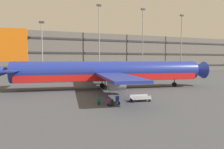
{
  "coord_description": "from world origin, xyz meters",
  "views": [
    {
      "loc": [
        -12.3,
        -36.25,
        5.48
      ],
      "look_at": [
        -0.71,
        -5.32,
        3.0
      ],
      "focal_mm": 31.93,
      "sensor_mm": 36.0,
      "label": 1
    }
  ],
  "objects_px": {
    "backpack_orange": "(112,101)",
    "baggage_cart": "(140,98)",
    "suitcase_red": "(98,100)",
    "backpack_upright": "(119,103)",
    "suitcase_silver": "(111,105)",
    "backpack_purple": "(98,103)",
    "suitcase_laid_flat": "(117,99)",
    "suitcase_scuffed": "(108,101)",
    "airliner": "(109,72)"
  },
  "relations": [
    {
      "from": "suitcase_red",
      "to": "backpack_upright",
      "type": "relative_size",
      "value": 1.99
    },
    {
      "from": "suitcase_scuffed",
      "to": "baggage_cart",
      "type": "distance_m",
      "value": 4.6
    },
    {
      "from": "airliner",
      "to": "suitcase_silver",
      "type": "distance_m",
      "value": 14.26
    },
    {
      "from": "suitcase_silver",
      "to": "backpack_upright",
      "type": "distance_m",
      "value": 1.09
    },
    {
      "from": "suitcase_silver",
      "to": "backpack_purple",
      "type": "xyz_separation_m",
      "value": [
        -1.22,
        0.95,
        0.11
      ]
    },
    {
      "from": "suitcase_red",
      "to": "backpack_purple",
      "type": "relative_size",
      "value": 1.71
    },
    {
      "from": "backpack_upright",
      "to": "suitcase_scuffed",
      "type": "bearing_deg",
      "value": 143.41
    },
    {
      "from": "baggage_cart",
      "to": "suitcase_laid_flat",
      "type": "bearing_deg",
      "value": 172.42
    },
    {
      "from": "backpack_purple",
      "to": "suitcase_laid_flat",
      "type": "bearing_deg",
      "value": 10.58
    },
    {
      "from": "suitcase_scuffed",
      "to": "backpack_purple",
      "type": "distance_m",
      "value": 1.18
    },
    {
      "from": "airliner",
      "to": "baggage_cart",
      "type": "relative_size",
      "value": 12.13
    },
    {
      "from": "suitcase_red",
      "to": "baggage_cart",
      "type": "distance_m",
      "value": 5.59
    },
    {
      "from": "suitcase_laid_flat",
      "to": "suitcase_silver",
      "type": "bearing_deg",
      "value": -134.84
    },
    {
      "from": "backpack_purple",
      "to": "baggage_cart",
      "type": "bearing_deg",
      "value": 0.83
    },
    {
      "from": "suitcase_red",
      "to": "backpack_orange",
      "type": "distance_m",
      "value": 1.79
    },
    {
      "from": "suitcase_red",
      "to": "backpack_upright",
      "type": "height_order",
      "value": "suitcase_red"
    },
    {
      "from": "backpack_orange",
      "to": "baggage_cart",
      "type": "xyz_separation_m",
      "value": [
        3.77,
        -0.61,
        0.19
      ]
    },
    {
      "from": "suitcase_silver",
      "to": "suitcase_scuffed",
      "type": "height_order",
      "value": "suitcase_scuffed"
    },
    {
      "from": "backpack_purple",
      "to": "baggage_cart",
      "type": "xyz_separation_m",
      "value": [
        5.77,
        0.08,
        0.18
      ]
    },
    {
      "from": "airliner",
      "to": "suitcase_scuffed",
      "type": "distance_m",
      "value": 13.38
    },
    {
      "from": "airliner",
      "to": "suitcase_laid_flat",
      "type": "relative_size",
      "value": 38.82
    },
    {
      "from": "airliner",
      "to": "suitcase_red",
      "type": "xyz_separation_m",
      "value": [
        -5.47,
        -11.51,
        -2.71
      ]
    },
    {
      "from": "suitcase_scuffed",
      "to": "baggage_cart",
      "type": "bearing_deg",
      "value": 1.42
    },
    {
      "from": "suitcase_laid_flat",
      "to": "backpack_upright",
      "type": "relative_size",
      "value": 2.21
    },
    {
      "from": "backpack_orange",
      "to": "baggage_cart",
      "type": "relative_size",
      "value": 0.16
    },
    {
      "from": "airliner",
      "to": "suitcase_laid_flat",
      "type": "bearing_deg",
      "value": -104.43
    },
    {
      "from": "airliner",
      "to": "baggage_cart",
      "type": "height_order",
      "value": "airliner"
    },
    {
      "from": "airliner",
      "to": "suitcase_silver",
      "type": "height_order",
      "value": "airliner"
    },
    {
      "from": "baggage_cart",
      "to": "suitcase_red",
      "type": "bearing_deg",
      "value": 173.1
    },
    {
      "from": "suitcase_laid_flat",
      "to": "baggage_cart",
      "type": "height_order",
      "value": "suitcase_laid_flat"
    },
    {
      "from": "airliner",
      "to": "suitcase_silver",
      "type": "bearing_deg",
      "value": -108.69
    },
    {
      "from": "suitcase_laid_flat",
      "to": "suitcase_scuffed",
      "type": "xyz_separation_m",
      "value": [
        -1.49,
        -0.53,
        -0.08
      ]
    },
    {
      "from": "suitcase_red",
      "to": "suitcase_laid_flat",
      "type": "height_order",
      "value": "suitcase_laid_flat"
    },
    {
      "from": "backpack_orange",
      "to": "backpack_upright",
      "type": "height_order",
      "value": "backpack_orange"
    },
    {
      "from": "suitcase_silver",
      "to": "backpack_orange",
      "type": "height_order",
      "value": "backpack_orange"
    },
    {
      "from": "backpack_upright",
      "to": "baggage_cart",
      "type": "xyz_separation_m",
      "value": [
        3.46,
        0.96,
        0.22
      ]
    },
    {
      "from": "backpack_purple",
      "to": "backpack_orange",
      "type": "bearing_deg",
      "value": 19.01
    },
    {
      "from": "suitcase_silver",
      "to": "baggage_cart",
      "type": "height_order",
      "value": "baggage_cart"
    },
    {
      "from": "baggage_cart",
      "to": "backpack_purple",
      "type": "bearing_deg",
      "value": -179.17
    },
    {
      "from": "backpack_orange",
      "to": "baggage_cart",
      "type": "bearing_deg",
      "value": -9.15
    },
    {
      "from": "suitcase_scuffed",
      "to": "airliner",
      "type": "bearing_deg",
      "value": 69.81
    },
    {
      "from": "suitcase_scuffed",
      "to": "baggage_cart",
      "type": "xyz_separation_m",
      "value": [
        4.6,
        0.11,
        0.07
      ]
    },
    {
      "from": "airliner",
      "to": "baggage_cart",
      "type": "xyz_separation_m",
      "value": [
        0.08,
        -12.18,
        -2.69
      ]
    },
    {
      "from": "suitcase_red",
      "to": "baggage_cart",
      "type": "bearing_deg",
      "value": -6.9
    },
    {
      "from": "suitcase_scuffed",
      "to": "backpack_upright",
      "type": "relative_size",
      "value": 1.84
    },
    {
      "from": "backpack_upright",
      "to": "baggage_cart",
      "type": "height_order",
      "value": "baggage_cart"
    },
    {
      "from": "suitcase_red",
      "to": "suitcase_laid_flat",
      "type": "xyz_separation_m",
      "value": [
        2.44,
        -0.26,
        0.03
      ]
    },
    {
      "from": "suitcase_red",
      "to": "suitcase_silver",
      "type": "relative_size",
      "value": 1.19
    },
    {
      "from": "suitcase_silver",
      "to": "backpack_orange",
      "type": "bearing_deg",
      "value": 64.52
    },
    {
      "from": "backpack_orange",
      "to": "baggage_cart",
      "type": "height_order",
      "value": "baggage_cart"
    }
  ]
}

